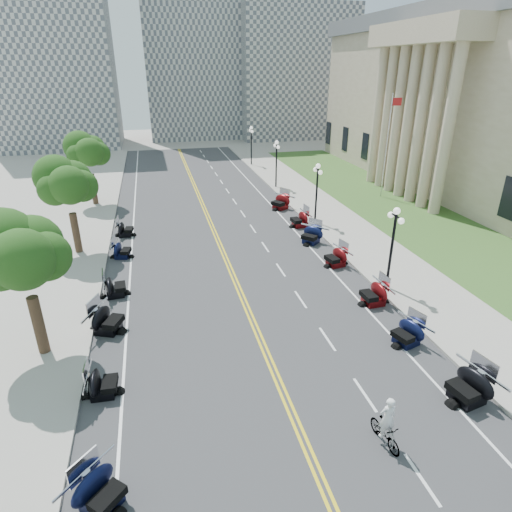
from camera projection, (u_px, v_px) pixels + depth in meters
ground at (264, 348)px, 20.25m from camera, size 160.00×160.00×0.00m
road at (227, 262)px, 29.13m from camera, size 16.00×90.00×0.01m
centerline_yellow_a at (226, 262)px, 29.11m from camera, size 0.12×90.00×0.00m
centerline_yellow_b at (229, 262)px, 29.16m from camera, size 0.12×90.00×0.00m
edge_line_north at (316, 253)px, 30.50m from camera, size 0.12×90.00×0.00m
edge_line_south at (130, 272)px, 27.76m from camera, size 0.12×90.00×0.00m
lane_dash_4 at (422, 479)px, 13.83m from camera, size 0.12×2.00×0.00m
lane_dash_5 at (365, 395)px, 17.38m from camera, size 0.12×2.00×0.00m
lane_dash_6 at (327, 339)px, 20.93m from camera, size 0.12×2.00×0.00m
lane_dash_7 at (301, 299)px, 24.49m from camera, size 0.12×2.00×0.00m
lane_dash_8 at (281, 270)px, 28.04m from camera, size 0.12×2.00×0.00m
lane_dash_9 at (265, 247)px, 31.59m from camera, size 0.12×2.00×0.00m
lane_dash_10 at (253, 229)px, 35.15m from camera, size 0.12×2.00×0.00m
lane_dash_11 at (243, 214)px, 38.70m from camera, size 0.12×2.00×0.00m
lane_dash_12 at (235, 201)px, 42.25m from camera, size 0.12×2.00×0.00m
lane_dash_13 at (227, 191)px, 45.81m from camera, size 0.12×2.00×0.00m
lane_dash_14 at (221, 182)px, 49.36m from camera, size 0.12×2.00×0.00m
lane_dash_15 at (216, 174)px, 52.91m from camera, size 0.12×2.00×0.00m
lane_dash_16 at (212, 167)px, 56.47m from camera, size 0.12×2.00×0.00m
lane_dash_17 at (208, 161)px, 60.02m from camera, size 0.12×2.00×0.00m
lane_dash_18 at (204, 156)px, 63.57m from camera, size 0.12×2.00×0.00m
lane_dash_19 at (201, 151)px, 67.13m from camera, size 0.12×2.00×0.00m
sidewalk_north at (368, 247)px, 31.35m from camera, size 5.00×90.00×0.15m
sidewalk_south at (63, 278)px, 26.86m from camera, size 5.00×90.00×0.15m
lawn at (397, 209)px, 39.97m from camera, size 9.00×60.00×0.10m
distant_block_a at (52, 61)px, 66.19m from camera, size 18.00×14.00×26.00m
distant_block_b at (190, 49)px, 75.42m from camera, size 16.00×12.00×30.00m
distant_block_c at (292, 74)px, 78.24m from camera, size 20.00×14.00×22.00m
street_lamp_2 at (391, 249)px, 24.59m from camera, size 0.50×1.20×4.90m
street_lamp_3 at (316, 194)px, 35.25m from camera, size 0.50×1.20×4.90m
street_lamp_4 at (276, 164)px, 45.91m from camera, size 0.50×1.20×4.90m
street_lamp_5 at (251, 146)px, 56.57m from camera, size 0.50×1.20×4.90m
flagpole at (386, 147)px, 41.62m from camera, size 1.10×0.20×10.00m
tree_2 at (23, 261)px, 17.96m from camera, size 4.80×4.80×9.20m
tree_3 at (68, 188)px, 28.62m from camera, size 4.80×4.80×9.20m
tree_4 at (88, 155)px, 39.28m from camera, size 4.80×4.80×9.20m
motorcycle_n_4 at (469, 385)px, 16.81m from camera, size 2.52×2.52×1.51m
motorcycle_n_5 at (407, 332)px, 20.34m from camera, size 2.37×2.37×1.32m
motorcycle_n_6 at (374, 293)px, 23.78m from camera, size 2.10×2.10×1.40m
motorcycle_n_7 at (336, 256)px, 28.39m from camera, size 2.28×2.28×1.36m
motorcycle_n_8 at (311, 234)px, 32.04m from camera, size 2.88×2.88×1.43m
motorcycle_n_9 at (300, 218)px, 35.36m from camera, size 2.21×2.21×1.42m
motorcycle_n_10 at (280, 201)px, 39.74m from camera, size 2.98×2.98×1.51m
motorcycle_s_4 at (100, 490)px, 12.73m from camera, size 2.75×2.75×1.36m
motorcycle_s_5 at (102, 382)px, 17.15m from camera, size 1.89×1.89×1.27m
motorcycle_s_6 at (107, 319)px, 21.26m from camera, size 2.78×2.78×1.48m
motorcycle_s_7 at (115, 285)px, 24.64m from camera, size 2.05×2.05×1.33m
motorcycle_s_8 at (122, 249)px, 29.62m from camera, size 2.13×2.13×1.24m
motorcycle_s_9 at (125, 228)px, 33.42m from camera, size 2.07×2.07×1.28m
bicycle at (385, 433)px, 14.95m from camera, size 0.68×1.69×0.99m
cyclist_rider at (390, 403)px, 14.41m from camera, size 0.62×0.40×1.69m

